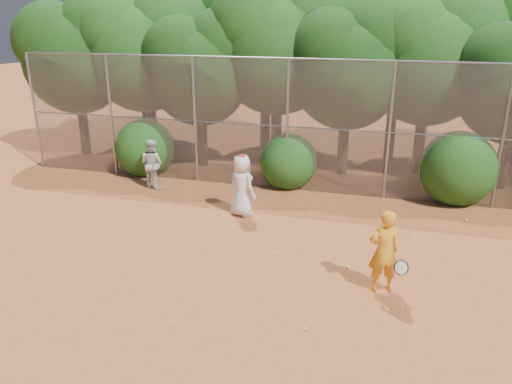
% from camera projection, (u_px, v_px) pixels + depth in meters
% --- Properties ---
extents(ground, '(80.00, 80.00, 0.00)m').
position_uv_depth(ground, '(270.00, 288.00, 10.06)').
color(ground, '#A04D24').
rests_on(ground, ground).
extents(fence_back, '(20.05, 0.09, 4.03)m').
position_uv_depth(fence_back, '(316.00, 127.00, 14.84)').
color(fence_back, gray).
rests_on(fence_back, ground).
extents(tree_0, '(4.38, 3.81, 6.00)m').
position_uv_depth(tree_0, '(77.00, 51.00, 18.43)').
color(tree_0, black).
rests_on(tree_0, ground).
extents(tree_1, '(4.64, 4.03, 6.35)m').
position_uv_depth(tree_1, '(144.00, 44.00, 18.17)').
color(tree_1, black).
rests_on(tree_1, ground).
extents(tree_2, '(3.99, 3.47, 5.47)m').
position_uv_depth(tree_2, '(201.00, 64.00, 17.09)').
color(tree_2, black).
rests_on(tree_2, ground).
extents(tree_3, '(4.89, 4.26, 6.70)m').
position_uv_depth(tree_3, '(280.00, 39.00, 17.09)').
color(tree_3, black).
rests_on(tree_3, ground).
extents(tree_4, '(4.19, 3.64, 5.73)m').
position_uv_depth(tree_4, '(350.00, 62.00, 16.12)').
color(tree_4, black).
rests_on(tree_4, ground).
extents(tree_5, '(4.51, 3.92, 6.17)m').
position_uv_depth(tree_5, '(431.00, 52.00, 16.11)').
color(tree_5, black).
rests_on(tree_5, ground).
extents(tree_9, '(4.83, 4.20, 6.62)m').
position_uv_depth(tree_9, '(148.00, 37.00, 20.45)').
color(tree_9, black).
rests_on(tree_9, ground).
extents(tree_10, '(5.15, 4.48, 7.06)m').
position_uv_depth(tree_10, '(268.00, 30.00, 19.26)').
color(tree_10, black).
rests_on(tree_10, ground).
extents(tree_11, '(4.64, 4.03, 6.35)m').
position_uv_depth(tree_11, '(400.00, 45.00, 17.78)').
color(tree_11, black).
rests_on(tree_11, ground).
extents(bush_0, '(2.00, 2.00, 2.00)m').
position_uv_depth(bush_0, '(145.00, 145.00, 16.96)').
color(bush_0, '#174310').
rests_on(bush_0, ground).
extents(bush_1, '(1.80, 1.80, 1.80)m').
position_uv_depth(bush_1, '(289.00, 159.00, 15.72)').
color(bush_1, '#174310').
rests_on(bush_1, ground).
extents(bush_2, '(2.20, 2.20, 2.20)m').
position_uv_depth(bush_2, '(458.00, 165.00, 14.38)').
color(bush_2, '#174310').
rests_on(bush_2, ground).
extents(player_yellow, '(0.89, 0.64, 1.71)m').
position_uv_depth(player_yellow, '(384.00, 251.00, 9.71)').
color(player_yellow, orange).
rests_on(player_yellow, ground).
extents(player_teen, '(0.99, 0.87, 1.73)m').
position_uv_depth(player_teen, '(242.00, 185.00, 13.44)').
color(player_teen, silver).
rests_on(player_teen, ground).
extents(player_white, '(0.92, 0.83, 1.57)m').
position_uv_depth(player_white, '(152.00, 164.00, 15.64)').
color(player_white, silver).
rests_on(player_white, ground).
extents(ball_0, '(0.07, 0.07, 0.07)m').
position_uv_depth(ball_0, '(347.00, 267.00, 10.84)').
color(ball_0, '#D2ED2B').
rests_on(ball_0, ground).
extents(ball_1, '(0.07, 0.07, 0.07)m').
position_uv_depth(ball_1, '(412.00, 235.00, 12.39)').
color(ball_1, '#D2ED2B').
rests_on(ball_1, ground).
extents(ball_2, '(0.07, 0.07, 0.07)m').
position_uv_depth(ball_2, '(305.00, 329.00, 8.69)').
color(ball_2, '#D2ED2B').
rests_on(ball_2, ground).
extents(ball_4, '(0.07, 0.07, 0.07)m').
position_uv_depth(ball_4, '(274.00, 253.00, 11.46)').
color(ball_4, '#D2ED2B').
rests_on(ball_4, ground).
extents(ball_5, '(0.07, 0.07, 0.07)m').
position_uv_depth(ball_5, '(466.00, 220.00, 13.26)').
color(ball_5, '#D2ED2B').
rests_on(ball_5, ground).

